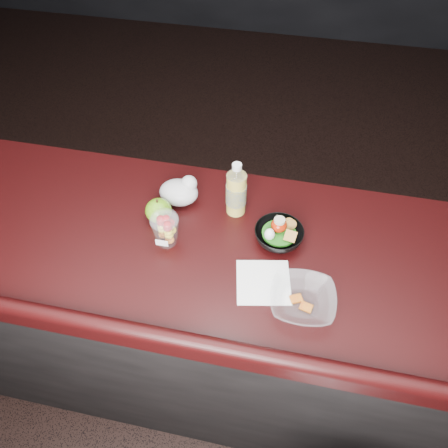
{
  "coord_description": "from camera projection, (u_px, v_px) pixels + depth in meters",
  "views": [
    {
      "loc": [
        0.23,
        -0.56,
        2.12
      ],
      "look_at": [
        0.05,
        0.32,
        1.1
      ],
      "focal_mm": 35.0,
      "sensor_mm": 36.0,
      "label": 1
    }
  ],
  "objects": [
    {
      "name": "ground",
      "position": [
        200.0,
        434.0,
        1.98
      ],
      "size": [
        8.0,
        8.0,
        0.0
      ],
      "primitive_type": "plane",
      "color": "black",
      "rests_on": "ground"
    },
    {
      "name": "room_shell",
      "position": [
        145.0,
        43.0,
        0.61
      ],
      "size": [
        8.0,
        8.0,
        8.0
      ],
      "color": "black",
      "rests_on": "ground"
    },
    {
      "name": "counter",
      "position": [
        212.0,
        321.0,
        1.79
      ],
      "size": [
        4.06,
        0.71,
        1.02
      ],
      "color": "black",
      "rests_on": "ground"
    },
    {
      "name": "lemonade_bottle",
      "position": [
        236.0,
        192.0,
        1.44
      ],
      "size": [
        0.07,
        0.07,
        0.21
      ],
      "color": "gold",
      "rests_on": "counter"
    },
    {
      "name": "fruit_cup",
      "position": [
        165.0,
        228.0,
        1.37
      ],
      "size": [
        0.09,
        0.09,
        0.13
      ],
      "color": "white",
      "rests_on": "counter"
    },
    {
      "name": "green_apple",
      "position": [
        159.0,
        211.0,
        1.45
      ],
      "size": [
        0.09,
        0.09,
        0.09
      ],
      "color": "#3D7D0E",
      "rests_on": "counter"
    },
    {
      "name": "plastic_bag",
      "position": [
        180.0,
        191.0,
        1.51
      ],
      "size": [
        0.14,
        0.11,
        0.1
      ],
      "color": "silver",
      "rests_on": "counter"
    },
    {
      "name": "snack_bowl",
      "position": [
        278.0,
        234.0,
        1.4
      ],
      "size": [
        0.2,
        0.2,
        0.09
      ],
      "rotation": [
        0.0,
        0.0,
        0.32
      ],
      "color": "black",
      "rests_on": "counter"
    },
    {
      "name": "takeout_bowl",
      "position": [
        302.0,
        300.0,
        1.25
      ],
      "size": [
        0.2,
        0.2,
        0.05
      ],
      "rotation": [
        0.0,
        0.0,
        0.05
      ],
      "color": "silver",
      "rests_on": "counter"
    },
    {
      "name": "paper_napkin",
      "position": [
        263.0,
        282.0,
        1.31
      ],
      "size": [
        0.19,
        0.19,
        0.0
      ],
      "primitive_type": "cube",
      "rotation": [
        0.0,
        0.0,
        0.2
      ],
      "color": "white",
      "rests_on": "counter"
    }
  ]
}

